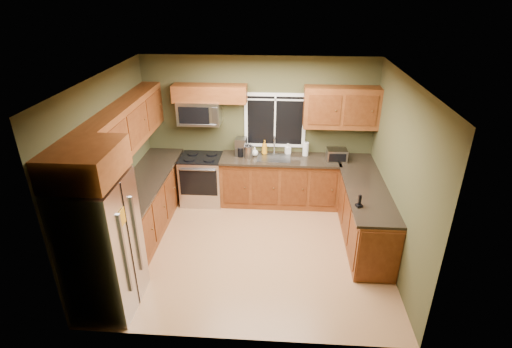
# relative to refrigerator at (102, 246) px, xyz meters

# --- Properties ---
(floor) EXTENTS (4.20, 4.20, 0.00)m
(floor) POSITION_rel_refrigerator_xyz_m (1.74, 1.30, -0.90)
(floor) COLOR #9D6C45
(floor) RESTS_ON ground
(ceiling) EXTENTS (4.20, 4.20, 0.00)m
(ceiling) POSITION_rel_refrigerator_xyz_m (1.74, 1.30, 1.80)
(ceiling) COLOR white
(ceiling) RESTS_ON back_wall
(back_wall) EXTENTS (4.20, 0.00, 4.20)m
(back_wall) POSITION_rel_refrigerator_xyz_m (1.74, 3.10, 0.45)
(back_wall) COLOR #3E3D22
(back_wall) RESTS_ON ground
(front_wall) EXTENTS (4.20, 0.00, 4.20)m
(front_wall) POSITION_rel_refrigerator_xyz_m (1.74, -0.50, 0.45)
(front_wall) COLOR #3E3D22
(front_wall) RESTS_ON ground
(left_wall) EXTENTS (0.00, 3.60, 3.60)m
(left_wall) POSITION_rel_refrigerator_xyz_m (-0.36, 1.30, 0.45)
(left_wall) COLOR #3E3D22
(left_wall) RESTS_ON ground
(right_wall) EXTENTS (0.00, 3.60, 3.60)m
(right_wall) POSITION_rel_refrigerator_xyz_m (3.84, 1.30, 0.45)
(right_wall) COLOR #3E3D22
(right_wall) RESTS_ON ground
(window) EXTENTS (1.12, 0.03, 1.02)m
(window) POSITION_rel_refrigerator_xyz_m (2.04, 3.08, 0.65)
(window) COLOR white
(window) RESTS_ON back_wall
(base_cabinets_left) EXTENTS (0.60, 2.65, 0.90)m
(base_cabinets_left) POSITION_rel_refrigerator_xyz_m (-0.06, 1.78, -0.45)
(base_cabinets_left) COLOR brown
(base_cabinets_left) RESTS_ON ground
(countertop_left) EXTENTS (0.65, 2.65, 0.04)m
(countertop_left) POSITION_rel_refrigerator_xyz_m (-0.04, 1.78, 0.02)
(countertop_left) COLOR black
(countertop_left) RESTS_ON base_cabinets_left
(base_cabinets_back) EXTENTS (2.17, 0.60, 0.90)m
(base_cabinets_back) POSITION_rel_refrigerator_xyz_m (2.15, 2.80, -0.45)
(base_cabinets_back) COLOR brown
(base_cabinets_back) RESTS_ON ground
(countertop_back) EXTENTS (2.17, 0.65, 0.04)m
(countertop_back) POSITION_rel_refrigerator_xyz_m (2.15, 2.78, 0.02)
(countertop_back) COLOR black
(countertop_back) RESTS_ON base_cabinets_back
(base_cabinets_peninsula) EXTENTS (0.60, 2.52, 0.90)m
(base_cabinets_peninsula) POSITION_rel_refrigerator_xyz_m (3.54, 1.84, -0.45)
(base_cabinets_peninsula) COLOR brown
(base_cabinets_peninsula) RESTS_ON ground
(countertop_peninsula) EXTENTS (0.65, 2.50, 0.04)m
(countertop_peninsula) POSITION_rel_refrigerator_xyz_m (3.51, 1.85, 0.02)
(countertop_peninsula) COLOR black
(countertop_peninsula) RESTS_ON base_cabinets_peninsula
(upper_cabinets_left) EXTENTS (0.33, 2.65, 0.72)m
(upper_cabinets_left) POSITION_rel_refrigerator_xyz_m (-0.20, 1.78, 0.96)
(upper_cabinets_left) COLOR brown
(upper_cabinets_left) RESTS_ON left_wall
(upper_cabinets_back_left) EXTENTS (1.30, 0.33, 0.30)m
(upper_cabinets_back_left) POSITION_rel_refrigerator_xyz_m (0.89, 2.94, 1.17)
(upper_cabinets_back_left) COLOR brown
(upper_cabinets_back_left) RESTS_ON back_wall
(upper_cabinets_back_right) EXTENTS (1.30, 0.33, 0.72)m
(upper_cabinets_back_right) POSITION_rel_refrigerator_xyz_m (3.19, 2.94, 0.96)
(upper_cabinets_back_right) COLOR brown
(upper_cabinets_back_right) RESTS_ON back_wall
(upper_cabinet_over_fridge) EXTENTS (0.72, 0.90, 0.38)m
(upper_cabinet_over_fridge) POSITION_rel_refrigerator_xyz_m (-0.00, 0.00, 1.13)
(upper_cabinet_over_fridge) COLOR brown
(upper_cabinet_over_fridge) RESTS_ON left_wall
(refrigerator) EXTENTS (0.74, 0.90, 1.80)m
(refrigerator) POSITION_rel_refrigerator_xyz_m (0.00, 0.00, 0.00)
(refrigerator) COLOR #B7B7BC
(refrigerator) RESTS_ON ground
(range) EXTENTS (0.76, 0.69, 0.94)m
(range) POSITION_rel_refrigerator_xyz_m (0.69, 2.77, -0.43)
(range) COLOR #B7B7BC
(range) RESTS_ON ground
(microwave) EXTENTS (0.76, 0.41, 0.42)m
(microwave) POSITION_rel_refrigerator_xyz_m (0.69, 2.91, 0.83)
(microwave) COLOR #B7B7BC
(microwave) RESTS_ON back_wall
(sink) EXTENTS (0.60, 0.42, 0.36)m
(sink) POSITION_rel_refrigerator_xyz_m (2.04, 2.79, 0.05)
(sink) COLOR slate
(sink) RESTS_ON countertop_back
(toaster_oven) EXTENTS (0.37, 0.29, 0.22)m
(toaster_oven) POSITION_rel_refrigerator_xyz_m (3.16, 2.73, 0.15)
(toaster_oven) COLOR #B7B7BC
(toaster_oven) RESTS_ON countertop_back
(coffee_maker) EXTENTS (0.21, 0.27, 0.32)m
(coffee_maker) POSITION_rel_refrigerator_xyz_m (1.43, 2.88, 0.19)
(coffee_maker) COLOR slate
(coffee_maker) RESTS_ON countertop_back
(kettle) EXTENTS (0.18, 0.18, 0.29)m
(kettle) POSITION_rel_refrigerator_xyz_m (1.58, 2.74, 0.17)
(kettle) COLOR #B7B7BC
(kettle) RESTS_ON countertop_back
(paper_towel_roll) EXTENTS (0.13, 0.13, 0.28)m
(paper_towel_roll) POSITION_rel_refrigerator_xyz_m (2.61, 2.94, 0.17)
(paper_towel_roll) COLOR white
(paper_towel_roll) RESTS_ON countertop_back
(soap_bottle_a) EXTENTS (0.14, 0.14, 0.27)m
(soap_bottle_a) POSITION_rel_refrigerator_xyz_m (1.86, 2.95, 0.17)
(soap_bottle_a) COLOR #C77E12
(soap_bottle_a) RESTS_ON countertop_back
(soap_bottle_b) EXTENTS (0.12, 0.12, 0.20)m
(soap_bottle_b) POSITION_rel_refrigerator_xyz_m (2.29, 3.00, 0.14)
(soap_bottle_b) COLOR white
(soap_bottle_b) RESTS_ON countertop_back
(soap_bottle_c) EXTENTS (0.16, 0.16, 0.16)m
(soap_bottle_c) POSITION_rel_refrigerator_xyz_m (1.68, 2.86, 0.12)
(soap_bottle_c) COLOR white
(soap_bottle_c) RESTS_ON countertop_back
(cordless_phone) EXTENTS (0.11, 0.11, 0.19)m
(cordless_phone) POSITION_rel_refrigerator_xyz_m (3.30, 1.12, 0.10)
(cordless_phone) COLOR black
(cordless_phone) RESTS_ON countertop_peninsula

